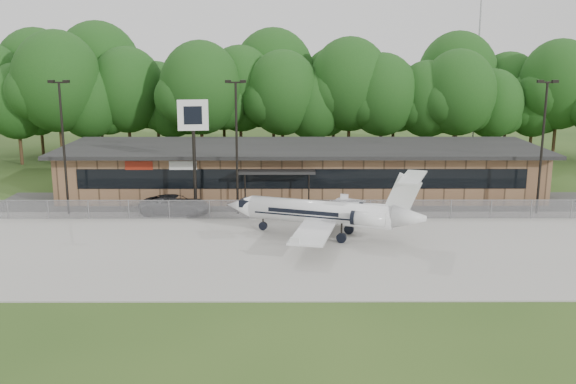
{
  "coord_description": "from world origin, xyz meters",
  "views": [
    {
      "loc": [
        -1.31,
        -31.24,
        12.49
      ],
      "look_at": [
        -1.16,
        12.0,
        2.79
      ],
      "focal_mm": 40.0,
      "sensor_mm": 36.0,
      "label": 1
    }
  ],
  "objects_px": {
    "suv": "(175,205)",
    "business_jet": "(327,214)",
    "pole_sign": "(193,127)",
    "terminal": "(301,169)"
  },
  "relations": [
    {
      "from": "terminal",
      "to": "pole_sign",
      "type": "bearing_deg",
      "value": -139.14
    },
    {
      "from": "suv",
      "to": "pole_sign",
      "type": "xyz_separation_m",
      "value": [
        1.56,
        0.16,
        5.96
      ]
    },
    {
      "from": "suv",
      "to": "pole_sign",
      "type": "distance_m",
      "value": 6.16
    },
    {
      "from": "suv",
      "to": "business_jet",
      "type": "bearing_deg",
      "value": -116.41
    },
    {
      "from": "terminal",
      "to": "business_jet",
      "type": "relative_size",
      "value": 2.97
    },
    {
      "from": "business_jet",
      "to": "pole_sign",
      "type": "height_order",
      "value": "pole_sign"
    },
    {
      "from": "terminal",
      "to": "pole_sign",
      "type": "distance_m",
      "value": 11.82
    },
    {
      "from": "suv",
      "to": "pole_sign",
      "type": "relative_size",
      "value": 0.61
    },
    {
      "from": "suv",
      "to": "pole_sign",
      "type": "bearing_deg",
      "value": -81.0
    },
    {
      "from": "business_jet",
      "to": "terminal",
      "type": "bearing_deg",
      "value": 114.98
    }
  ]
}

